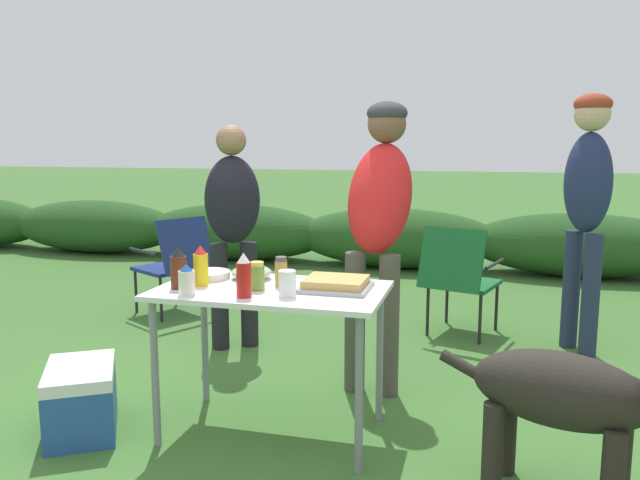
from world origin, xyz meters
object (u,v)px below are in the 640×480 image
(standing_person_in_dark_puffer, at_px, (233,217))
(camp_chair_near_hedge, at_px, (175,260))
(mayo_bottle, at_px, (187,280))
(standing_person_in_gray_fleece, at_px, (379,210))
(spice_jar, at_px, (281,272))
(mustard_bottle, at_px, (201,266))
(standing_person_in_red_jacket, at_px, (587,193))
(plate_stack, at_px, (208,275))
(paper_cup_stack, at_px, (287,284))
(relish_jar, at_px, (257,276))
(folding_table, at_px, (271,304))
(camp_chair_green_behind_table, at_px, (459,275))
(mixing_bowl, at_px, (252,272))
(bbq_sauce_bottle, at_px, (178,269))
(cooler_box, at_px, (81,399))
(ketchup_bottle, at_px, (244,276))
(food_tray, at_px, (336,284))
(dog, at_px, (577,397))

(standing_person_in_dark_puffer, distance_m, camp_chair_near_hedge, 1.12)
(mayo_bottle, relative_size, standing_person_in_gray_fleece, 0.09)
(standing_person_in_dark_puffer, bearing_deg, spice_jar, -90.72)
(mustard_bottle, relative_size, standing_person_in_gray_fleece, 0.12)
(standing_person_in_red_jacket, bearing_deg, plate_stack, -82.24)
(paper_cup_stack, distance_m, standing_person_in_gray_fleece, 0.96)
(relish_jar, height_order, standing_person_in_gray_fleece, standing_person_in_gray_fleece)
(folding_table, xyz_separation_m, spice_jar, (0.04, 0.05, 0.15))
(camp_chair_green_behind_table, relative_size, camp_chair_near_hedge, 1.00)
(paper_cup_stack, distance_m, mayo_bottle, 0.46)
(mustard_bottle, bearing_deg, mixing_bowl, 46.49)
(bbq_sauce_bottle, xyz_separation_m, cooler_box, (-0.50, -0.12, -0.67))
(standing_person_in_gray_fleece, height_order, standing_person_in_dark_puffer, standing_person_in_gray_fleece)
(bbq_sauce_bottle, relative_size, camp_chair_green_behind_table, 0.24)
(spice_jar, height_order, mayo_bottle, spice_jar)
(paper_cup_stack, xyz_separation_m, spice_jar, (-0.09, 0.19, 0.01))
(ketchup_bottle, height_order, standing_person_in_red_jacket, standing_person_in_red_jacket)
(food_tray, relative_size, relish_jar, 2.36)
(spice_jar, xyz_separation_m, dog, (1.33, -0.33, -0.36))
(plate_stack, height_order, dog, plate_stack)
(ketchup_bottle, xyz_separation_m, camp_chair_green_behind_table, (0.88, 2.03, -0.37))
(ketchup_bottle, xyz_separation_m, standing_person_in_gray_fleece, (0.46, 0.95, 0.21))
(folding_table, bearing_deg, bbq_sauce_bottle, -164.66)
(ketchup_bottle, relative_size, standing_person_in_red_jacket, 0.12)
(mixing_bowl, bearing_deg, camp_chair_near_hedge, 128.57)
(spice_jar, distance_m, mustard_bottle, 0.40)
(mustard_bottle, height_order, standing_person_in_dark_puffer, standing_person_in_dark_puffer)
(paper_cup_stack, bearing_deg, mixing_bowl, 133.38)
(plate_stack, xyz_separation_m, dog, (1.75, -0.41, -0.31))
(relish_jar, distance_m, mayo_bottle, 0.33)
(relish_jar, relative_size, camp_chair_green_behind_table, 0.16)
(standing_person_in_gray_fleece, bearing_deg, paper_cup_stack, -99.57)
(folding_table, xyz_separation_m, ketchup_bottle, (-0.06, -0.20, 0.17))
(mixing_bowl, height_order, bbq_sauce_bottle, bbq_sauce_bottle)
(mayo_bottle, relative_size, standing_person_in_red_jacket, 0.08)
(bbq_sauce_bottle, distance_m, standing_person_in_red_jacket, 2.78)
(plate_stack, relative_size, standing_person_in_dark_puffer, 0.14)
(ketchup_bottle, bearing_deg, standing_person_in_gray_fleece, 64.21)
(standing_person_in_gray_fleece, bearing_deg, food_tray, -90.00)
(standing_person_in_gray_fleece, bearing_deg, cooler_box, -135.92)
(paper_cup_stack, bearing_deg, standing_person_in_dark_puffer, 121.69)
(mixing_bowl, xyz_separation_m, bbq_sauce_bottle, (-0.26, -0.29, 0.06))
(standing_person_in_dark_puffer, xyz_separation_m, camp_chair_near_hedge, (-0.80, 0.64, -0.46))
(bbq_sauce_bottle, relative_size, cooler_box, 0.35)
(plate_stack, height_order, bbq_sauce_bottle, bbq_sauce_bottle)
(paper_cup_stack, height_order, dog, paper_cup_stack)
(mixing_bowl, relative_size, dog, 0.19)
(folding_table, height_order, camp_chair_green_behind_table, camp_chair_green_behind_table)
(standing_person_in_red_jacket, bearing_deg, standing_person_in_dark_puffer, -107.75)
(food_tray, relative_size, mixing_bowl, 1.57)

